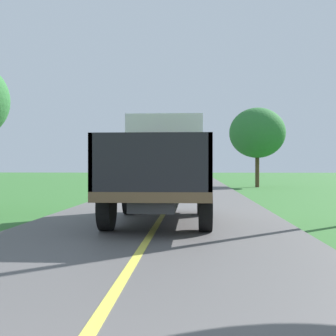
# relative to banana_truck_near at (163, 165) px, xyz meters

# --- Properties ---
(banana_truck_near) EXTENTS (2.38, 5.82, 2.80)m
(banana_truck_near) POSITION_rel_banana_truck_near_xyz_m (0.00, 0.00, 0.00)
(banana_truck_near) COLOR #2D2D30
(banana_truck_near) RESTS_ON road_surface
(roadside_tree_far_left) EXTENTS (3.86, 3.86, 5.50)m
(roadside_tree_far_left) POSITION_rel_banana_truck_near_xyz_m (5.22, 19.64, 2.27)
(roadside_tree_far_left) COLOR #4C3823
(roadside_tree_far_left) RESTS_ON ground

